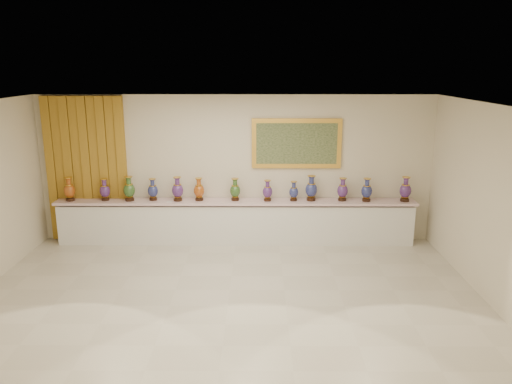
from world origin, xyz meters
TOP-DOWN VIEW (x-y plane):
  - ground at (0.00, 0.00)m, footprint 8.00×8.00m
  - room at (-2.35, 2.44)m, footprint 8.00×8.00m
  - counter at (0.00, 2.27)m, footprint 7.28×0.48m
  - vase_0 at (-3.34, 2.22)m, footprint 0.29×0.29m
  - vase_1 at (-2.64, 2.25)m, footprint 0.26×0.26m
  - vase_2 at (-2.14, 2.23)m, footprint 0.29×0.29m
  - vase_3 at (-1.67, 2.27)m, footprint 0.24×0.24m
  - vase_4 at (-1.16, 2.23)m, footprint 0.27×0.27m
  - vase_5 at (-0.74, 2.26)m, footprint 0.28×0.28m
  - vase_6 at (-0.01, 2.27)m, footprint 0.28×0.28m
  - vase_7 at (0.65, 2.24)m, footprint 0.26×0.26m
  - vase_8 at (1.17, 2.25)m, footprint 0.21×0.21m
  - vase_9 at (1.53, 2.27)m, footprint 0.31×0.31m
  - vase_10 at (2.16, 2.26)m, footprint 0.29×0.29m
  - vase_11 at (2.64, 2.23)m, footprint 0.27×0.27m
  - vase_12 at (3.41, 2.22)m, footprint 0.25×0.25m
  - label_card at (-1.32, 2.13)m, footprint 0.10×0.06m

SIDE VIEW (x-z plane):
  - ground at x=0.00m, z-range 0.00..0.00m
  - counter at x=0.00m, z-range -0.01..0.89m
  - label_card at x=-1.32m, z-range 0.90..0.90m
  - vase_8 at x=1.17m, z-range 0.88..1.28m
  - vase_7 at x=0.65m, z-range 0.88..1.30m
  - vase_1 at x=-2.64m, z-range 0.88..1.32m
  - vase_3 at x=-1.67m, z-range 0.88..1.32m
  - vase_6 at x=-0.01m, z-range 0.88..1.33m
  - vase_5 at x=-0.74m, z-range 0.88..1.34m
  - vase_10 at x=2.16m, z-range 0.88..1.34m
  - vase_11 at x=2.64m, z-range 0.88..1.35m
  - vase_0 at x=-3.34m, z-range 0.87..1.36m
  - vase_4 at x=-1.16m, z-range 0.87..1.37m
  - vase_12 at x=3.41m, z-range 0.87..1.38m
  - vase_2 at x=-2.14m, z-range 0.87..1.38m
  - vase_9 at x=1.53m, z-range 0.87..1.39m
  - room at x=-2.35m, z-range -2.41..5.59m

